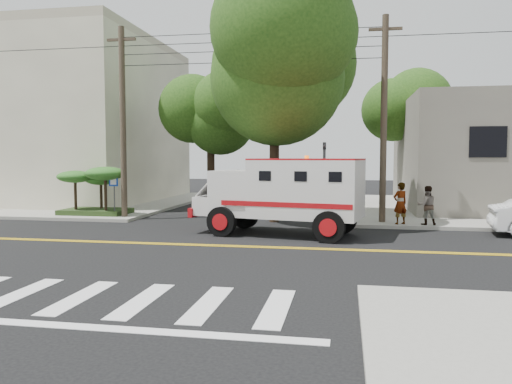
# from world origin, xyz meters

# --- Properties ---
(ground) EXTENTS (100.00, 100.00, 0.00)m
(ground) POSITION_xyz_m (0.00, 0.00, 0.00)
(ground) COLOR black
(ground) RESTS_ON ground
(sidewalk_ne) EXTENTS (17.00, 17.00, 0.15)m
(sidewalk_ne) POSITION_xyz_m (13.50, 13.50, 0.07)
(sidewalk_ne) COLOR gray
(sidewalk_ne) RESTS_ON ground
(sidewalk_nw) EXTENTS (17.00, 17.00, 0.15)m
(sidewalk_nw) POSITION_xyz_m (-13.50, 13.50, 0.07)
(sidewalk_nw) COLOR gray
(sidewalk_nw) RESTS_ON ground
(building_left) EXTENTS (16.00, 14.00, 10.00)m
(building_left) POSITION_xyz_m (-15.50, 15.00, 5.15)
(building_left) COLOR #B1AA91
(building_left) RESTS_ON sidewalk_nw
(utility_pole_left) EXTENTS (0.28, 0.28, 9.00)m
(utility_pole_left) POSITION_xyz_m (-5.60, 6.00, 4.50)
(utility_pole_left) COLOR #382D23
(utility_pole_left) RESTS_ON ground
(utility_pole_right) EXTENTS (0.28, 0.28, 9.00)m
(utility_pole_right) POSITION_xyz_m (6.30, 6.20, 4.50)
(utility_pole_right) COLOR #382D23
(utility_pole_right) RESTS_ON ground
(tree_main) EXTENTS (6.08, 5.70, 9.85)m
(tree_main) POSITION_xyz_m (1.94, 6.21, 7.20)
(tree_main) COLOR black
(tree_main) RESTS_ON ground
(tree_left) EXTENTS (4.48, 4.20, 7.70)m
(tree_left) POSITION_xyz_m (-2.68, 11.79, 5.73)
(tree_left) COLOR black
(tree_left) RESTS_ON ground
(tree_right) EXTENTS (4.80, 4.50, 8.20)m
(tree_right) POSITION_xyz_m (8.84, 15.77, 6.09)
(tree_right) COLOR black
(tree_right) RESTS_ON ground
(traffic_signal) EXTENTS (0.15, 0.18, 3.60)m
(traffic_signal) POSITION_xyz_m (3.80, 5.60, 2.23)
(traffic_signal) COLOR #3F3F42
(traffic_signal) RESTS_ON ground
(accessibility_sign) EXTENTS (0.45, 0.10, 2.02)m
(accessibility_sign) POSITION_xyz_m (-6.20, 6.17, 1.37)
(accessibility_sign) COLOR #3F3F42
(accessibility_sign) RESTS_ON ground
(palm_planter) EXTENTS (3.52, 2.63, 2.36)m
(palm_planter) POSITION_xyz_m (-7.44, 6.62, 1.65)
(palm_planter) COLOR #1E3314
(palm_planter) RESTS_ON sidewalk_nw
(armored_truck) EXTENTS (6.72, 3.54, 2.91)m
(armored_truck) POSITION_xyz_m (2.47, 2.68, 1.66)
(armored_truck) COLOR silver
(armored_truck) RESTS_ON ground
(pedestrian_a) EXTENTS (0.77, 0.68, 1.76)m
(pedestrian_a) POSITION_xyz_m (6.98, 5.50, 1.03)
(pedestrian_a) COLOR gray
(pedestrian_a) RESTS_ON sidewalk_ne
(pedestrian_b) EXTENTS (0.84, 0.68, 1.62)m
(pedestrian_b) POSITION_xyz_m (8.05, 5.50, 0.96)
(pedestrian_b) COLOR gray
(pedestrian_b) RESTS_ON sidewalk_ne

